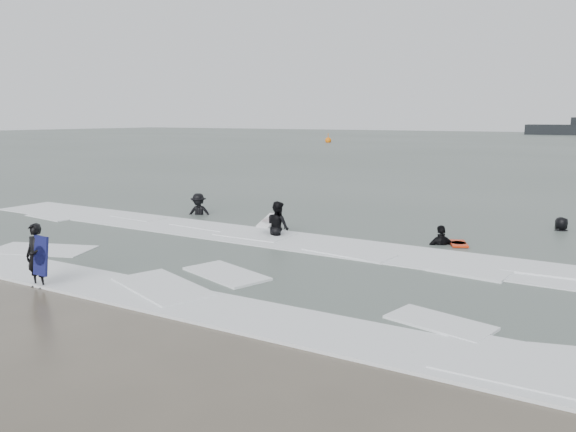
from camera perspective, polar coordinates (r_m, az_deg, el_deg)
The scene contains 10 objects.
ground at distance 13.79m, azimuth -10.88°, elevation -7.61°, with size 320.00×320.00×0.00m, color brown.
sea at distance 90.25m, azimuth 25.56°, elevation 6.45°, with size 320.00×320.00×0.00m, color #47544C.
surfer_centre at distance 15.23m, azimuth -23.99°, elevation -6.63°, with size 0.59×0.39×1.62m, color black.
surfer_wading at distance 19.56m, azimuth -1.03°, elevation -2.19°, with size 0.89×0.69×1.83m, color black.
surfer_breaker at distance 24.04m, azimuth -9.05°, elevation -0.02°, with size 1.18×0.68×1.83m, color black.
surfer_right_near at distance 18.93m, azimuth 15.29°, elevation -2.97°, with size 1.08×0.45×1.84m, color black.
surfer_right_far at distance 22.78m, azimuth 25.97°, elevation -1.47°, with size 0.83×0.54×1.70m, color black.
surf_foam at distance 16.60m, azimuth -2.32°, elevation -4.27°, with size 30.03×9.06×0.09m.
bodyboards at distance 17.16m, azimuth -0.98°, elevation -2.22°, with size 8.11×10.47×1.25m.
buoy at distance 92.63m, azimuth 4.10°, elevation 7.68°, with size 1.00×1.00×1.65m.
Camera 1 is at (8.87, -9.72, 4.13)m, focal length 35.00 mm.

